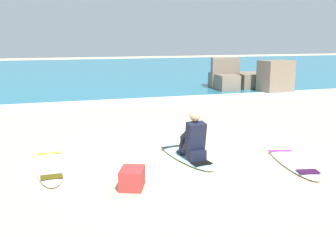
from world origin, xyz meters
TOP-DOWN VIEW (x-y plane):
  - ground_plane at (0.00, 0.00)m, footprint 80.00×80.00m
  - sea at (0.00, 20.16)m, footprint 80.00×28.00m
  - breaking_foam at (0.00, 6.46)m, footprint 80.00×0.90m
  - surfboard_main at (-0.05, -0.18)m, footprint 0.79×2.12m
  - surfer_seated at (0.00, -0.51)m, footprint 0.39×0.72m
  - surfboard_spare_near at (-2.64, 0.02)m, footprint 0.54×2.34m
  - surfboard_spare_far at (1.77, -1.16)m, footprint 0.95×2.18m
  - rock_outcrop_distant at (5.97, 8.19)m, footprint 3.11×3.13m
  - beach_bag at (-1.42, -1.44)m, footprint 0.51×0.58m

SIDE VIEW (x-z plane):
  - ground_plane at x=0.00m, z-range 0.00..0.00m
  - surfboard_spare_near at x=-2.64m, z-range 0.00..0.07m
  - surfboard_spare_far at x=1.77m, z-range 0.00..0.07m
  - surfboard_main at x=-0.05m, z-range 0.00..0.07m
  - sea at x=0.00m, z-range 0.00..0.10m
  - breaking_foam at x=0.00m, z-range 0.00..0.11m
  - beach_bag at x=-1.42m, z-range 0.00..0.32m
  - surfer_seated at x=0.00m, z-range -0.04..0.91m
  - rock_outcrop_distant at x=5.97m, z-range -0.19..1.26m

